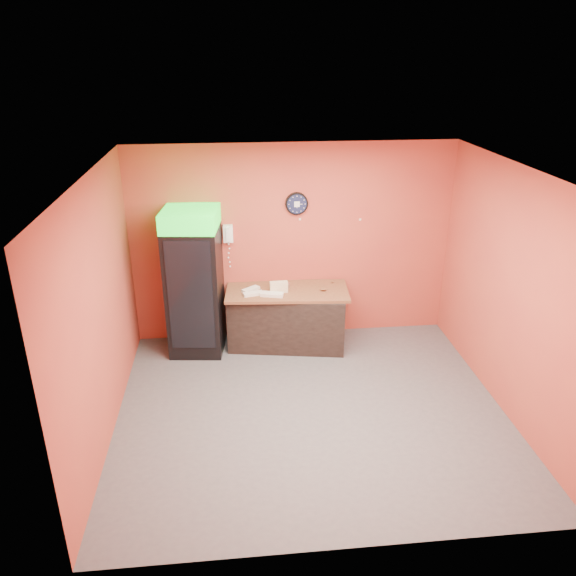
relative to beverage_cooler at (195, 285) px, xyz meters
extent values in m
plane|color=#47474C|center=(1.37, -1.60, -0.99)|extent=(4.50, 4.50, 0.00)
cube|color=#B64933|center=(1.37, 0.40, 0.41)|extent=(4.50, 0.02, 2.80)
cube|color=#B64933|center=(-0.88, -1.60, 0.41)|extent=(0.02, 4.00, 2.80)
cube|color=#B64933|center=(3.62, -1.60, 0.41)|extent=(0.02, 4.00, 2.80)
cube|color=white|center=(1.37, -1.60, 1.81)|extent=(4.50, 4.00, 0.02)
cube|color=black|center=(0.00, 0.05, -0.10)|extent=(0.78, 0.78, 1.77)
cube|color=#18D124|center=(0.00, 0.05, 0.91)|extent=(0.78, 0.78, 0.25)
cube|color=black|center=(0.03, -0.31, -0.03)|extent=(0.59, 0.08, 1.52)
cube|color=black|center=(1.25, 0.04, -0.59)|extent=(1.70, 0.98, 0.80)
cylinder|color=black|center=(1.42, 0.37, 0.99)|extent=(0.31, 0.05, 0.31)
cylinder|color=#0F1433|center=(1.42, 0.34, 0.99)|extent=(0.27, 0.01, 0.27)
cube|color=white|center=(1.42, 0.34, 0.99)|extent=(0.08, 0.00, 0.08)
cube|color=white|center=(0.47, 0.35, 0.60)|extent=(0.13, 0.08, 0.24)
cube|color=white|center=(0.47, 0.30, 0.60)|extent=(0.06, 0.04, 0.20)
cube|color=brown|center=(1.25, 0.04, -0.17)|extent=(1.74, 0.90, 0.04)
cube|color=beige|center=(1.13, -0.03, -0.12)|extent=(0.25, 0.10, 0.05)
cube|color=beige|center=(1.13, -0.03, -0.07)|extent=(0.25, 0.10, 0.05)
cube|color=beige|center=(1.13, -0.03, -0.02)|extent=(0.25, 0.10, 0.05)
cube|color=silver|center=(0.78, -0.08, -0.13)|extent=(0.28, 0.16, 0.04)
cube|color=silver|center=(1.03, -0.14, -0.12)|extent=(0.33, 0.20, 0.04)
cube|color=silver|center=(0.75, 0.07, -0.13)|extent=(0.26, 0.24, 0.04)
cylinder|color=silver|center=(1.27, 0.12, -0.11)|extent=(0.07, 0.07, 0.07)
camera|label=1|loc=(0.53, -7.05, 2.95)|focal=35.00mm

